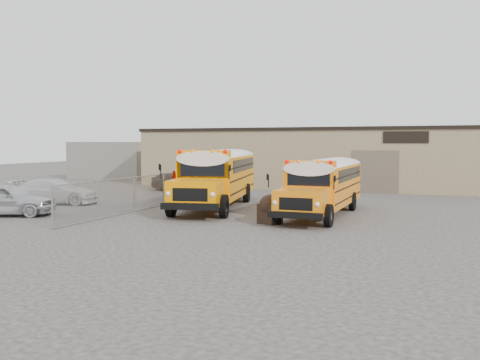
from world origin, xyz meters
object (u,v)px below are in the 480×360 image
at_px(school_bus_left, 238,168).
at_px(school_bus_right, 345,175).
at_px(tarp_bundle, 270,209).
at_px(car_silver, 5,199).
at_px(car_white, 55,191).
at_px(car_dark, 177,182).

xyz_separation_m(school_bus_left, school_bus_right, (7.54, -1.81, -0.25)).
height_order(tarp_bundle, car_silver, car_silver).
bearing_deg(car_silver, car_white, -8.18).
bearing_deg(tarp_bundle, car_silver, -169.70).
xyz_separation_m(car_silver, car_dark, (1.58, 14.49, -0.12)).
distance_m(tarp_bundle, car_white, 14.18).
distance_m(car_silver, car_white, 5.08).
xyz_separation_m(school_bus_left, car_silver, (-6.57, -13.78, -1.05)).
height_order(school_bus_right, car_dark, school_bus_right).
bearing_deg(school_bus_left, car_white, -131.43).
bearing_deg(tarp_bundle, car_dark, 132.38).
distance_m(school_bus_right, car_dark, 12.82).
distance_m(school_bus_left, school_bus_right, 7.76).
height_order(car_silver, car_dark, car_silver).
bearing_deg(car_dark, car_silver, -167.55).
xyz_separation_m(car_silver, car_white, (-1.25, 4.92, -0.08)).
bearing_deg(car_white, school_bus_right, -82.56).
relative_size(school_bus_left, car_dark, 2.72).
height_order(tarp_bundle, car_white, car_white).
relative_size(school_bus_left, school_bus_right, 1.19).
distance_m(school_bus_left, tarp_bundle, 13.06).
xyz_separation_m(school_bus_left, car_dark, (-5.00, 0.70, -1.17)).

